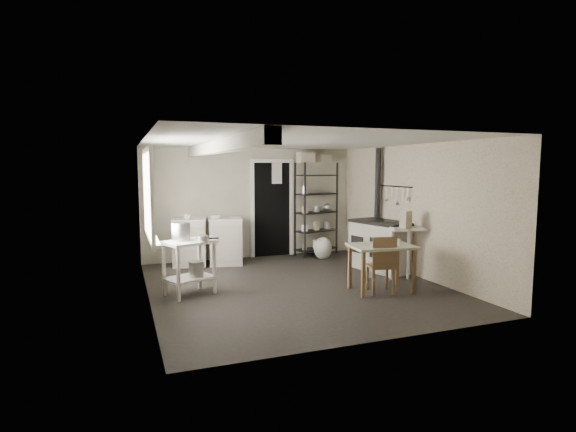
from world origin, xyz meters
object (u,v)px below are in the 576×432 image
object	(u,v)px
base_cabinets	(208,241)
flour_sack	(323,248)
shelf_rack	(316,211)
work_table	(381,267)
stockpot	(181,232)
chair	(381,261)
stove	(381,247)
prep_table	(189,268)

from	to	relation	value
base_cabinets	flour_sack	bearing A→B (deg)	2.87
shelf_rack	work_table	bearing A→B (deg)	-111.23
flour_sack	base_cabinets	bearing A→B (deg)	171.72
base_cabinets	work_table	bearing A→B (deg)	-41.84
stockpot	shelf_rack	size ratio (longest dim) A/B	0.15
shelf_rack	chair	world-z (taller)	shelf_rack
stockpot	stove	bearing A→B (deg)	5.29
stockpot	shelf_rack	distance (m)	3.81
stove	work_table	distance (m)	1.48
chair	base_cabinets	bearing A→B (deg)	140.29
stove	work_table	bearing A→B (deg)	-135.67
stockpot	stove	size ratio (longest dim) A/B	0.25
base_cabinets	work_table	xyz separation A→B (m)	(2.14, -2.84, -0.08)
stockpot	shelf_rack	bearing A→B (deg)	34.02
prep_table	chair	bearing A→B (deg)	-18.00
prep_table	shelf_rack	distance (m)	3.80
prep_table	stove	xyz separation A→B (m)	(3.58, 0.41, 0.04)
prep_table	shelf_rack	world-z (taller)	shelf_rack
stockpot	work_table	xyz separation A→B (m)	(2.89, -0.90, -0.56)
stockpot	base_cabinets	size ratio (longest dim) A/B	0.21
shelf_rack	stove	xyz separation A→B (m)	(0.53, -1.79, -0.51)
stove	stockpot	bearing A→B (deg)	172.07
flour_sack	stockpot	bearing A→B (deg)	-152.47
stockpot	flour_sack	xyz separation A→B (m)	(3.07, 1.60, -0.70)
base_cabinets	stove	xyz separation A→B (m)	(2.93, -1.60, -0.02)
shelf_rack	flour_sack	bearing A→B (deg)	-115.32
work_table	flour_sack	world-z (taller)	work_table
work_table	chair	distance (m)	0.13
prep_table	stockpot	bearing A→B (deg)	145.15
base_cabinets	flour_sack	xyz separation A→B (m)	(2.32, -0.34, -0.22)
work_table	stove	bearing A→B (deg)	57.56
base_cabinets	shelf_rack	bearing A→B (deg)	15.70
prep_table	base_cabinets	bearing A→B (deg)	72.24
prep_table	flour_sack	distance (m)	3.41
shelf_rack	chair	distance (m)	3.14
stove	flour_sack	distance (m)	1.41
stove	flour_sack	size ratio (longest dim) A/B	2.52
work_table	flour_sack	distance (m)	2.51
work_table	flour_sack	xyz separation A→B (m)	(0.18, 2.50, -0.14)
base_cabinets	chair	size ratio (longest dim) A/B	1.59
chair	flour_sack	bearing A→B (deg)	99.39
stove	base_cabinets	bearing A→B (deg)	138.20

